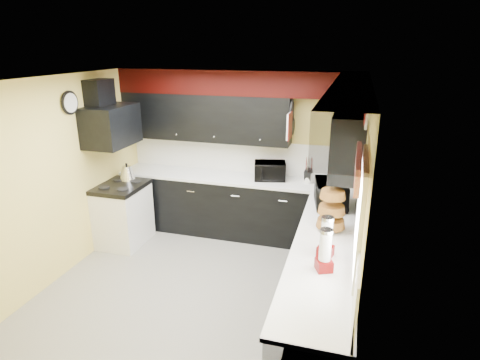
{
  "coord_description": "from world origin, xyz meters",
  "views": [
    {
      "loc": [
        1.68,
        -4.0,
        2.85
      ],
      "look_at": [
        0.34,
        0.6,
        1.21
      ],
      "focal_mm": 30.0,
      "sensor_mm": 36.0,
      "label": 1
    }
  ],
  "objects_px": {
    "knife_block": "(308,176)",
    "kettle": "(127,173)",
    "microwave": "(331,194)",
    "toaster_oven": "(270,171)",
    "utensil_crock": "(308,178)"
  },
  "relations": [
    {
      "from": "knife_block",
      "to": "toaster_oven",
      "type": "bearing_deg",
      "value": -173.4
    },
    {
      "from": "toaster_oven",
      "to": "microwave",
      "type": "xyz_separation_m",
      "value": [
        0.94,
        -0.79,
        0.02
      ]
    },
    {
      "from": "toaster_oven",
      "to": "microwave",
      "type": "height_order",
      "value": "microwave"
    },
    {
      "from": "toaster_oven",
      "to": "knife_block",
      "type": "distance_m",
      "value": 0.57
    },
    {
      "from": "knife_block",
      "to": "kettle",
      "type": "bearing_deg",
      "value": -160.98
    },
    {
      "from": "toaster_oven",
      "to": "kettle",
      "type": "xyz_separation_m",
      "value": [
        -2.06,
        -0.54,
        -0.05
      ]
    },
    {
      "from": "utensil_crock",
      "to": "kettle",
      "type": "distance_m",
      "value": 2.68
    },
    {
      "from": "toaster_oven",
      "to": "kettle",
      "type": "distance_m",
      "value": 2.13
    },
    {
      "from": "utensil_crock",
      "to": "kettle",
      "type": "bearing_deg",
      "value": -168.6
    },
    {
      "from": "knife_block",
      "to": "microwave",
      "type": "bearing_deg",
      "value": -56.54
    },
    {
      "from": "microwave",
      "to": "kettle",
      "type": "xyz_separation_m",
      "value": [
        -3.0,
        0.25,
        -0.07
      ]
    },
    {
      "from": "utensil_crock",
      "to": "knife_block",
      "type": "height_order",
      "value": "knife_block"
    },
    {
      "from": "utensil_crock",
      "to": "kettle",
      "type": "xyz_separation_m",
      "value": [
        -2.63,
        -0.53,
        0.01
      ]
    },
    {
      "from": "toaster_oven",
      "to": "utensil_crock",
      "type": "xyz_separation_m",
      "value": [
        0.57,
        -0.01,
        -0.06
      ]
    },
    {
      "from": "utensil_crock",
      "to": "knife_block",
      "type": "bearing_deg",
      "value": -90.0
    }
  ]
}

